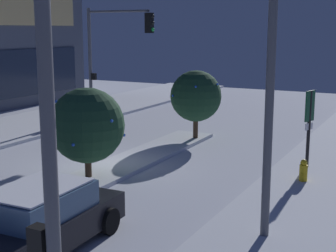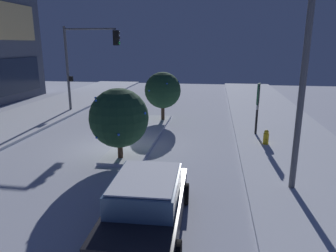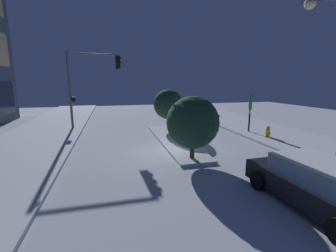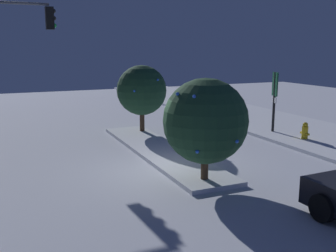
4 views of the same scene
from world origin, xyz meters
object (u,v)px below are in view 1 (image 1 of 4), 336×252
at_px(car_near, 39,220).
at_px(decorated_tree_left_of_median, 87,125).
at_px(decorated_tree_median, 196,96).
at_px(fire_hydrant, 303,173).
at_px(street_lamp_arched, 237,41).
at_px(traffic_light_corner_far_right, 113,45).
at_px(parking_info_sign, 309,120).

height_order(car_near, decorated_tree_left_of_median, decorated_tree_left_of_median).
bearing_deg(decorated_tree_median, fire_hydrant, -126.59).
relative_size(car_near, decorated_tree_left_of_median, 1.47).
distance_m(car_near, decorated_tree_left_of_median, 5.38).
bearing_deg(street_lamp_arched, fire_hydrant, -98.37).
bearing_deg(traffic_light_corner_far_right, car_near, -62.46).
height_order(street_lamp_arched, parking_info_sign, street_lamp_arched).
relative_size(parking_info_sign, decorated_tree_median, 0.90).
relative_size(traffic_light_corner_far_right, decorated_tree_left_of_median, 1.95).
xyz_separation_m(street_lamp_arched, decorated_tree_left_of_median, (1.91, 5.74, -2.80)).
relative_size(street_lamp_arched, decorated_tree_left_of_median, 2.28).
bearing_deg(decorated_tree_median, street_lamp_arched, -150.50).
distance_m(fire_hydrant, parking_info_sign, 2.28).
height_order(street_lamp_arched, decorated_tree_median, street_lamp_arched).
height_order(street_lamp_arched, decorated_tree_left_of_median, street_lamp_arched).
bearing_deg(car_near, street_lamp_arched, -52.77).
bearing_deg(decorated_tree_left_of_median, car_near, -155.32).
bearing_deg(parking_info_sign, decorated_tree_median, -7.48).
bearing_deg(parking_info_sign, car_near, 84.34).
bearing_deg(parking_info_sign, fire_hydrant, 115.73).
distance_m(street_lamp_arched, fire_hydrant, 6.41).
bearing_deg(fire_hydrant, parking_info_sign, 8.65).
bearing_deg(car_near, decorated_tree_median, 5.74).
xyz_separation_m(parking_info_sign, decorated_tree_left_of_median, (-4.60, 6.13, 0.04)).
height_order(car_near, parking_info_sign, parking_info_sign).
distance_m(fire_hydrant, decorated_tree_left_of_median, 7.14).
bearing_deg(fire_hydrant, traffic_light_corner_far_right, 60.79).
distance_m(car_near, decorated_tree_median, 12.06).
relative_size(fire_hydrant, decorated_tree_median, 0.27).
xyz_separation_m(car_near, fire_hydrant, (7.61, -4.20, -0.30)).
relative_size(parking_info_sign, decorated_tree_left_of_median, 0.92).
bearing_deg(car_near, parking_info_sign, -24.47).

